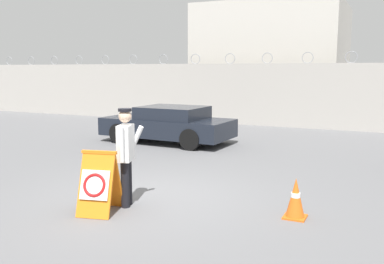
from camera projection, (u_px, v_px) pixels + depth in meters
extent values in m
plane|color=slate|center=(150.00, 197.00, 8.17)|extent=(90.00, 90.00, 0.00)
cube|color=#ADA8A0|center=(286.00, 95.00, 17.96)|extent=(36.00, 0.30, 2.66)
torus|color=gray|center=(9.00, 61.00, 24.43)|extent=(0.47, 0.03, 0.47)
torus|color=gray|center=(31.00, 61.00, 23.73)|extent=(0.47, 0.03, 0.47)
torus|color=gray|center=(54.00, 60.00, 23.02)|extent=(0.47, 0.03, 0.47)
torus|color=gray|center=(79.00, 60.00, 22.32)|extent=(0.47, 0.03, 0.47)
torus|color=gray|center=(105.00, 60.00, 21.61)|extent=(0.47, 0.03, 0.47)
torus|color=gray|center=(133.00, 60.00, 20.90)|extent=(0.47, 0.03, 0.47)
torus|color=gray|center=(163.00, 59.00, 20.20)|extent=(0.47, 0.03, 0.47)
torus|color=gray|center=(195.00, 59.00, 19.49)|extent=(0.47, 0.03, 0.47)
torus|color=gray|center=(230.00, 59.00, 18.79)|extent=(0.47, 0.03, 0.47)
torus|color=gray|center=(267.00, 58.00, 18.08)|extent=(0.47, 0.03, 0.47)
torus|color=gray|center=(308.00, 58.00, 17.38)|extent=(0.47, 0.03, 0.47)
torus|color=gray|center=(351.00, 57.00, 16.67)|extent=(0.47, 0.03, 0.47)
cube|color=beige|center=(273.00, 61.00, 22.63)|extent=(7.11, 6.11, 5.65)
cube|color=orange|center=(96.00, 186.00, 7.09)|extent=(0.65, 0.51, 1.03)
cube|color=orange|center=(104.00, 180.00, 7.44)|extent=(0.65, 0.51, 1.03)
cube|color=orange|center=(99.00, 152.00, 7.19)|extent=(0.62, 0.20, 0.05)
cube|color=white|center=(95.00, 185.00, 7.05)|extent=(0.52, 0.29, 0.47)
torus|color=red|center=(94.00, 185.00, 7.04)|extent=(0.43, 0.26, 0.39)
cylinder|color=black|center=(125.00, 185.00, 7.52)|extent=(0.15, 0.15, 0.82)
cylinder|color=black|center=(128.00, 182.00, 7.70)|extent=(0.15, 0.15, 0.82)
cube|color=silver|center=(126.00, 143.00, 7.50)|extent=(0.35, 0.48, 0.64)
sphere|color=#DBB293|center=(125.00, 116.00, 7.43)|extent=(0.22, 0.22, 0.22)
cylinder|color=silver|center=(121.00, 145.00, 7.24)|extent=(0.09, 0.09, 0.60)
cylinder|color=silver|center=(135.00, 141.00, 7.75)|extent=(0.35, 0.19, 0.59)
cylinder|color=black|center=(125.00, 110.00, 7.42)|extent=(0.23, 0.23, 0.05)
cube|color=orange|center=(295.00, 217.00, 7.04)|extent=(0.36, 0.36, 0.03)
cone|color=orange|center=(296.00, 197.00, 6.99)|extent=(0.31, 0.31, 0.64)
cylinder|color=white|center=(296.00, 195.00, 6.98)|extent=(0.15, 0.15, 0.09)
cylinder|color=black|center=(119.00, 133.00, 14.06)|extent=(0.66, 0.23, 0.65)
cylinder|color=black|center=(148.00, 127.00, 15.60)|extent=(0.66, 0.23, 0.65)
cylinder|color=black|center=(190.00, 140.00, 12.84)|extent=(0.66, 0.23, 0.65)
cylinder|color=black|center=(215.00, 132.00, 14.38)|extent=(0.66, 0.23, 0.65)
cube|color=black|center=(167.00, 127.00, 14.19)|extent=(4.37, 2.05, 0.58)
cube|color=black|center=(173.00, 113.00, 14.02)|extent=(2.13, 1.77, 0.40)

